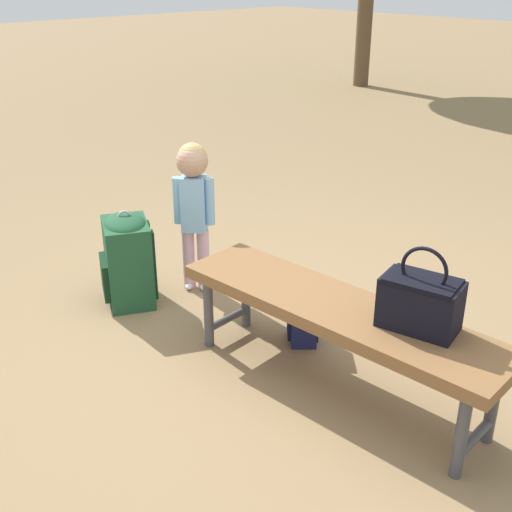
% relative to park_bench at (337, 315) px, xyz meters
% --- Properties ---
extents(ground_plane, '(40.00, 40.00, 0.00)m').
position_rel_park_bench_xyz_m(ground_plane, '(0.40, 0.07, -0.39)').
color(ground_plane, '#8C704C').
rests_on(ground_plane, ground).
extents(park_bench, '(1.63, 0.52, 0.45)m').
position_rel_park_bench_xyz_m(park_bench, '(0.00, 0.00, 0.00)').
color(park_bench, brown).
rests_on(park_bench, ground).
extents(handbag, '(0.35, 0.25, 0.37)m').
position_rel_park_bench_xyz_m(handbag, '(-0.36, -0.09, 0.18)').
color(handbag, black).
rests_on(handbag, park_bench).
extents(child_standing, '(0.20, 0.19, 0.91)m').
position_rel_park_bench_xyz_m(child_standing, '(1.26, -0.17, 0.21)').
color(child_standing, '#E5B2C6').
rests_on(child_standing, ground).
extents(backpack_large, '(0.41, 0.38, 0.57)m').
position_rel_park_bench_xyz_m(backpack_large, '(1.39, 0.23, -0.11)').
color(backpack_large, '#1E4C2D').
rests_on(backpack_large, ground).
extents(backpack_small, '(0.22, 0.22, 0.30)m').
position_rel_park_bench_xyz_m(backpack_small, '(0.38, -0.20, -0.24)').
color(backpack_small, '#191E4C').
rests_on(backpack_small, ground).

